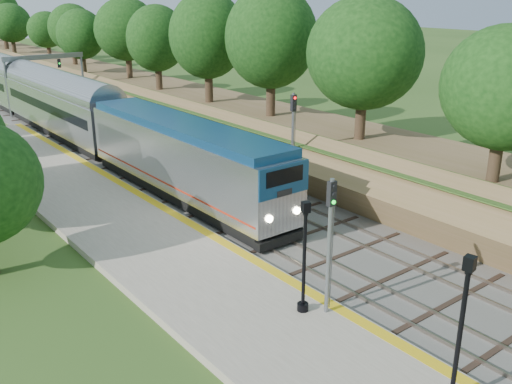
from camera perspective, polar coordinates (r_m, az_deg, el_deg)
trackbed at (r=70.41m, az=-21.59°, el=7.99°), size 9.50×170.00×0.28m
platform at (r=28.42m, az=-8.70°, el=-6.43°), size 6.40×68.00×0.38m
yellow_stripe at (r=29.67m, az=-3.93°, el=-4.66°), size 0.55×68.00×0.01m
embankment at (r=72.85m, az=-15.44°, el=10.50°), size 10.64×170.00×11.70m
signal_gantry at (r=65.10m, az=-20.37°, el=11.55°), size 8.40×0.38×6.20m
trees_behind_platform at (r=29.02m, az=-24.11°, el=1.80°), size 7.82×53.32×7.21m
lamppost_mid at (r=18.84m, az=19.66°, el=-13.59°), size 0.49×0.49×4.94m
lamppost_far at (r=22.47m, az=4.83°, el=-7.16°), size 0.46×0.46×4.66m
signal_platform at (r=21.90m, az=7.39°, el=-4.04°), size 0.33×0.26×5.61m
signal_farside at (r=36.39m, az=3.71°, el=5.99°), size 0.35×0.28×6.39m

